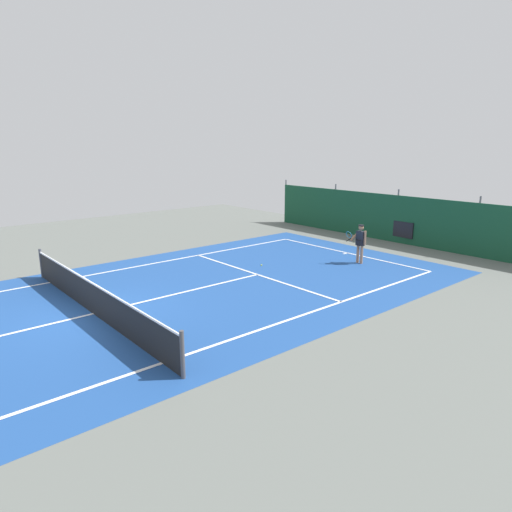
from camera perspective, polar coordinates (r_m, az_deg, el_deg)
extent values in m
plane|color=slate|center=(14.40, -19.68, -6.86)|extent=(36.00, 36.00, 0.00)
cube|color=#1E478C|center=(14.40, -19.68, -6.85)|extent=(11.02, 26.60, 0.01)
cube|color=white|center=(21.39, 11.42, 0.38)|extent=(8.22, 0.10, 0.01)
cube|color=white|center=(18.14, -24.40, -3.04)|extent=(0.10, 23.80, 0.01)
cube|color=white|center=(10.93, -11.64, -13.01)|extent=(0.10, 23.80, 0.01)
cube|color=white|center=(17.51, 0.17, -2.34)|extent=(8.22, 0.10, 0.01)
cube|color=white|center=(14.40, -19.69, -6.82)|extent=(0.10, 12.80, 0.01)
cube|color=white|center=(21.27, 11.17, 0.32)|extent=(0.10, 0.30, 0.01)
cube|color=black|center=(14.25, -19.84, -5.07)|extent=(9.92, 0.03, 0.95)
cube|color=white|center=(14.10, -20.00, -3.15)|extent=(9.92, 0.04, 0.05)
cylinder|color=#47474C|center=(18.85, -25.35, -0.83)|extent=(0.10, 0.10, 1.10)
cylinder|color=#47474C|center=(9.98, -9.22, -12.14)|extent=(0.10, 0.10, 1.10)
cube|color=#14472D|center=(24.22, 17.16, 4.47)|extent=(16.22, 0.06, 2.40)
cylinder|color=#595B60|center=(29.33, 3.75, 6.89)|extent=(0.08, 0.08, 2.70)
cylinder|color=#595B60|center=(26.60, 9.87, 6.00)|extent=(0.08, 0.08, 2.70)
cylinder|color=#595B60|center=(24.24, 17.26, 4.83)|extent=(0.08, 0.08, 2.70)
cylinder|color=#595B60|center=(22.38, 26.02, 3.34)|extent=(0.08, 0.08, 2.70)
cube|color=#234C1E|center=(24.83, 17.80, 3.11)|extent=(14.60, 0.70, 1.10)
cylinder|color=#9E7051|center=(19.54, 13.11, 0.22)|extent=(0.12, 0.12, 0.82)
cylinder|color=#9E7051|center=(19.67, 12.67, 0.33)|extent=(0.12, 0.12, 0.82)
cylinder|color=black|center=(19.50, 12.96, 1.68)|extent=(0.40, 0.40, 0.22)
cube|color=#1E232D|center=(19.46, 13.00, 2.25)|extent=(0.37, 0.22, 0.56)
sphere|color=#9E7051|center=(19.38, 13.07, 3.50)|extent=(0.22, 0.22, 0.22)
cylinder|color=black|center=(19.36, 13.08, 3.76)|extent=(0.23, 0.23, 0.04)
cylinder|color=#9E7051|center=(19.31, 13.52, 2.22)|extent=(0.09, 0.09, 0.58)
cylinder|color=#9E7051|center=(19.51, 12.26, 2.41)|extent=(0.12, 0.53, 0.41)
cylinder|color=black|center=(19.34, 11.54, 2.01)|extent=(0.05, 0.28, 0.13)
torus|color=teal|center=(19.30, 11.58, 2.65)|extent=(0.31, 0.15, 0.29)
sphere|color=#CCDB33|center=(18.77, 0.68, -1.15)|extent=(0.07, 0.07, 0.07)
cube|color=black|center=(25.89, 20.08, 3.74)|extent=(2.09, 4.32, 0.80)
cube|color=#2D333D|center=(25.79, 20.20, 5.22)|extent=(1.66, 1.99, 0.56)
cylinder|color=black|center=(27.51, 19.97, 3.45)|extent=(0.26, 0.65, 0.64)
cylinder|color=black|center=(26.58, 23.18, 2.82)|extent=(0.26, 0.65, 0.64)
cylinder|color=black|center=(25.41, 16.68, 2.90)|extent=(0.26, 0.65, 0.64)
cylinder|color=black|center=(24.40, 20.04, 2.21)|extent=(0.26, 0.65, 0.64)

